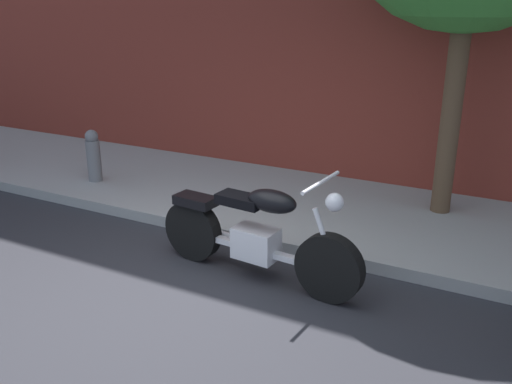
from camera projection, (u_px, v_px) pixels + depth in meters
name	position (u px, v px, depth m)	size (l,w,h in m)	color
ground_plane	(179.00, 295.00, 5.24)	(60.00, 60.00, 0.00)	#28282D
sidewalk	(289.00, 204.00, 7.35)	(25.46, 2.56, 0.14)	#959595
motorcycle	(256.00, 235.00, 5.42)	(2.28, 0.70, 1.16)	black
fire_hydrant	(94.00, 160.00, 7.99)	(0.20, 0.20, 0.91)	slate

